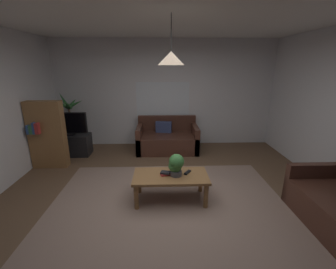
{
  "coord_description": "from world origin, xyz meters",
  "views": [
    {
      "loc": [
        -0.11,
        -3.05,
        2.07
      ],
      "look_at": [
        0.0,
        0.3,
        1.05
      ],
      "focal_mm": 24.35,
      "sensor_mm": 36.0,
      "label": 1
    }
  ],
  "objects_px": {
    "couch_under_window": "(167,140)",
    "potted_palm_corner": "(71,127)",
    "remote_on_table_0": "(188,172)",
    "tv": "(68,124)",
    "book_on_table_1": "(165,173)",
    "tv_stand": "(71,145)",
    "pendant_lamp": "(171,58)",
    "bookshelf_corner": "(47,135)",
    "potted_plant_on_table": "(176,164)",
    "book_on_table_0": "(165,174)",
    "coffee_table": "(171,179)"
  },
  "relations": [
    {
      "from": "tv",
      "to": "tv_stand",
      "type": "bearing_deg",
      "value": 90.0
    },
    {
      "from": "tv_stand",
      "to": "pendant_lamp",
      "type": "height_order",
      "value": "pendant_lamp"
    },
    {
      "from": "book_on_table_0",
      "to": "bookshelf_corner",
      "type": "xyz_separation_m",
      "value": [
        -2.4,
        1.33,
        0.26
      ]
    },
    {
      "from": "tv",
      "to": "potted_palm_corner",
      "type": "bearing_deg",
      "value": 104.3
    },
    {
      "from": "book_on_table_1",
      "to": "remote_on_table_0",
      "type": "bearing_deg",
      "value": 9.54
    },
    {
      "from": "book_on_table_1",
      "to": "couch_under_window",
      "type": "bearing_deg",
      "value": 87.6
    },
    {
      "from": "coffee_table",
      "to": "potted_palm_corner",
      "type": "relative_size",
      "value": 0.8
    },
    {
      "from": "pendant_lamp",
      "to": "book_on_table_1",
      "type": "bearing_deg",
      "value": 179.67
    },
    {
      "from": "bookshelf_corner",
      "to": "pendant_lamp",
      "type": "height_order",
      "value": "pendant_lamp"
    },
    {
      "from": "remote_on_table_0",
      "to": "pendant_lamp",
      "type": "distance_m",
      "value": 1.74
    },
    {
      "from": "book_on_table_0",
      "to": "tv",
      "type": "relative_size",
      "value": 0.17
    },
    {
      "from": "couch_under_window",
      "to": "book_on_table_0",
      "type": "xyz_separation_m",
      "value": [
        -0.1,
        -2.24,
        0.18
      ]
    },
    {
      "from": "pendant_lamp",
      "to": "tv",
      "type": "bearing_deg",
      "value": 139.33
    },
    {
      "from": "pendant_lamp",
      "to": "coffee_table",
      "type": "bearing_deg",
      "value": -90.0
    },
    {
      "from": "couch_under_window",
      "to": "book_on_table_0",
      "type": "distance_m",
      "value": 2.25
    },
    {
      "from": "book_on_table_0",
      "to": "tv_stand",
      "type": "xyz_separation_m",
      "value": [
        -2.22,
        1.99,
        -0.2
      ]
    },
    {
      "from": "couch_under_window",
      "to": "potted_plant_on_table",
      "type": "distance_m",
      "value": 2.27
    },
    {
      "from": "remote_on_table_0",
      "to": "pendant_lamp",
      "type": "height_order",
      "value": "pendant_lamp"
    },
    {
      "from": "remote_on_table_0",
      "to": "potted_plant_on_table",
      "type": "height_order",
      "value": "potted_plant_on_table"
    },
    {
      "from": "book_on_table_1",
      "to": "bookshelf_corner",
      "type": "bearing_deg",
      "value": 150.92
    },
    {
      "from": "couch_under_window",
      "to": "tv_stand",
      "type": "height_order",
      "value": "couch_under_window"
    },
    {
      "from": "couch_under_window",
      "to": "potted_palm_corner",
      "type": "relative_size",
      "value": 1.02
    },
    {
      "from": "remote_on_table_0",
      "to": "potted_plant_on_table",
      "type": "bearing_deg",
      "value": -127.49
    },
    {
      "from": "book_on_table_1",
      "to": "tv_stand",
      "type": "relative_size",
      "value": 0.16
    },
    {
      "from": "book_on_table_0",
      "to": "couch_under_window",
      "type": "bearing_deg",
      "value": 87.56
    },
    {
      "from": "remote_on_table_0",
      "to": "tv",
      "type": "bearing_deg",
      "value": 176.82
    },
    {
      "from": "tv",
      "to": "pendant_lamp",
      "type": "xyz_separation_m",
      "value": [
        2.3,
        -1.97,
        1.38
      ]
    },
    {
      "from": "book_on_table_1",
      "to": "remote_on_table_0",
      "type": "relative_size",
      "value": 0.9
    },
    {
      "from": "book_on_table_1",
      "to": "tv",
      "type": "height_order",
      "value": "tv"
    },
    {
      "from": "potted_plant_on_table",
      "to": "pendant_lamp",
      "type": "relative_size",
      "value": 0.55
    },
    {
      "from": "couch_under_window",
      "to": "pendant_lamp",
      "type": "relative_size",
      "value": 2.34
    },
    {
      "from": "book_on_table_0",
      "to": "book_on_table_1",
      "type": "bearing_deg",
      "value": -26.31
    },
    {
      "from": "potted_plant_on_table",
      "to": "tv",
      "type": "height_order",
      "value": "tv"
    },
    {
      "from": "tv_stand",
      "to": "bookshelf_corner",
      "type": "height_order",
      "value": "bookshelf_corner"
    },
    {
      "from": "book_on_table_1",
      "to": "potted_palm_corner",
      "type": "height_order",
      "value": "potted_palm_corner"
    },
    {
      "from": "couch_under_window",
      "to": "coffee_table",
      "type": "relative_size",
      "value": 1.29
    },
    {
      "from": "bookshelf_corner",
      "to": "remote_on_table_0",
      "type": "bearing_deg",
      "value": -24.86
    },
    {
      "from": "couch_under_window",
      "to": "tv",
      "type": "distance_m",
      "value": 2.38
    },
    {
      "from": "potted_plant_on_table",
      "to": "pendant_lamp",
      "type": "height_order",
      "value": "pendant_lamp"
    },
    {
      "from": "book_on_table_1",
      "to": "tv",
      "type": "distance_m",
      "value": 2.98
    },
    {
      "from": "book_on_table_1",
      "to": "coffee_table",
      "type": "bearing_deg",
      "value": -0.33
    },
    {
      "from": "couch_under_window",
      "to": "coffee_table",
      "type": "height_order",
      "value": "couch_under_window"
    },
    {
      "from": "pendant_lamp",
      "to": "remote_on_table_0",
      "type": "bearing_deg",
      "value": 12.43
    },
    {
      "from": "tv",
      "to": "potted_plant_on_table",
      "type": "bearing_deg",
      "value": -39.78
    },
    {
      "from": "couch_under_window",
      "to": "potted_palm_corner",
      "type": "xyz_separation_m",
      "value": [
        -2.42,
        0.17,
        0.32
      ]
    },
    {
      "from": "potted_plant_on_table",
      "to": "tv_stand",
      "type": "xyz_separation_m",
      "value": [
        -2.38,
        2.0,
        -0.37
      ]
    },
    {
      "from": "book_on_table_0",
      "to": "pendant_lamp",
      "type": "bearing_deg",
      "value": -0.75
    },
    {
      "from": "couch_under_window",
      "to": "book_on_table_1",
      "type": "relative_size",
      "value": 10.4
    },
    {
      "from": "potted_plant_on_table",
      "to": "pendant_lamp",
      "type": "distance_m",
      "value": 1.55
    },
    {
      "from": "coffee_table",
      "to": "pendant_lamp",
      "type": "distance_m",
      "value": 1.8
    }
  ]
}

